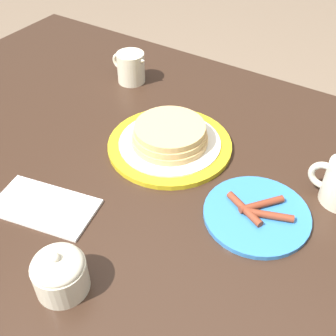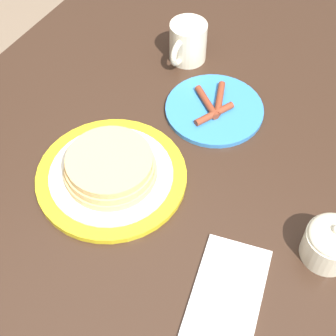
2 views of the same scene
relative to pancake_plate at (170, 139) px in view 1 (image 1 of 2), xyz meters
The scene contains 7 objects.
ground_plane 0.76m from the pancake_plate, 114.04° to the left, with size 8.00×8.00×0.00m, color #7A6651.
dining_table 0.14m from the pancake_plate, 114.04° to the left, with size 1.55×0.93×0.74m.
pancake_plate is the anchor object (origin of this frame).
side_plate_bacon 0.26m from the pancake_plate, 160.92° to the left, with size 0.20×0.20×0.02m.
creamer_pitcher 0.31m from the pancake_plate, 37.61° to the right, with size 0.11×0.07×0.09m.
sugar_bowl 0.39m from the pancake_plate, 96.84° to the left, with size 0.09×0.09×0.08m.
napkin 0.30m from the pancake_plate, 69.98° to the left, with size 0.21×0.14×0.01m.
Camera 1 is at (-0.37, 0.56, 1.33)m, focal length 45.00 mm.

